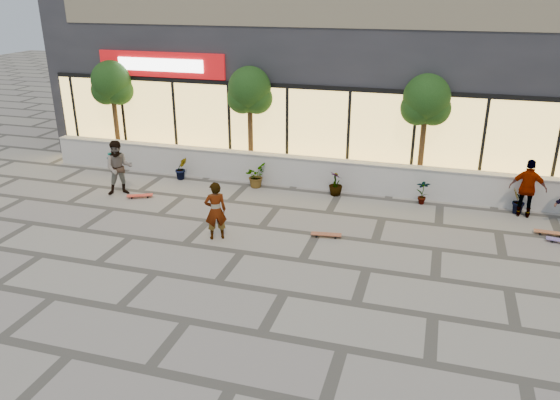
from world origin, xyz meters
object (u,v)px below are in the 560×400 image
(skateboard_center, at_px, (326,234))
(skateboard_left, at_px, (140,195))
(skater_left, at_px, (119,168))
(tree_west, at_px, (112,85))
(tree_midwest, at_px, (250,93))
(skateboard_right_near, at_px, (550,233))
(tree_mideast, at_px, (426,103))
(skater_center, at_px, (216,211))
(skater_right_near, at_px, (528,189))

(skateboard_center, height_order, skateboard_left, skateboard_center)
(skater_left, xyz_separation_m, skateboard_left, (0.76, -0.14, -0.83))
(skater_left, distance_m, skateboard_left, 1.14)
(tree_west, distance_m, tree_midwest, 5.50)
(tree_midwest, xyz_separation_m, skateboard_right_near, (9.76, -2.65, -2.90))
(skateboard_left, bearing_deg, tree_midwest, 25.51)
(tree_mideast, bearing_deg, skateboard_left, -158.96)
(skater_center, bearing_deg, skateboard_right_near, 166.69)
(tree_west, relative_size, skateboard_left, 4.66)
(skater_left, relative_size, skater_right_near, 1.03)
(skateboard_right_near, bearing_deg, skater_left, -174.36)
(tree_midwest, height_order, tree_mideast, same)
(tree_west, relative_size, skateboard_center, 4.54)
(tree_mideast, xyz_separation_m, skater_center, (-5.08, -5.46, -2.17))
(skateboard_right_near, bearing_deg, tree_west, 173.40)
(skater_right_near, xyz_separation_m, skateboard_center, (-5.40, -3.14, -0.81))
(tree_west, xyz_separation_m, skater_left, (2.04, -3.20, -2.07))
(tree_mideast, xyz_separation_m, skateboard_center, (-2.20, -4.54, -2.90))
(skater_center, height_order, skateboard_left, skater_center)
(tree_west, xyz_separation_m, tree_mideast, (11.50, 0.00, 0.00))
(tree_mideast, relative_size, skater_center, 2.40)
(skater_right_near, xyz_separation_m, skateboard_right_near, (0.56, -1.25, -0.81))
(tree_west, height_order, skater_center, tree_west)
(skater_right_near, height_order, skateboard_left, skater_right_near)
(tree_west, bearing_deg, tree_mideast, 0.00)
(tree_mideast, height_order, skater_left, tree_mideast)
(tree_mideast, distance_m, skateboard_left, 9.76)
(tree_west, xyz_separation_m, skateboard_center, (9.30, -4.54, -2.90))
(skateboard_center, bearing_deg, tree_mideast, 56.40)
(skater_center, distance_m, skater_left, 4.92)
(tree_mideast, bearing_deg, skateboard_center, -115.89)
(tree_mideast, height_order, skater_right_near, tree_mideast)
(skater_center, distance_m, skateboard_right_near, 9.31)
(tree_west, distance_m, tree_mideast, 11.50)
(tree_west, bearing_deg, skater_left, -57.45)
(skater_left, relative_size, skateboard_right_near, 2.14)
(skateboard_left, bearing_deg, tree_west, 104.37)
(skater_left, distance_m, skateboard_right_near, 13.25)
(skater_right_near, distance_m, skateboard_center, 6.30)
(tree_midwest, relative_size, tree_mideast, 1.00)
(tree_midwest, xyz_separation_m, skater_right_near, (9.19, -1.40, -2.09))
(tree_mideast, height_order, skateboard_center, tree_mideast)
(skateboard_center, xyz_separation_m, skateboard_left, (-6.49, 1.20, -0.00))
(tree_mideast, bearing_deg, skateboard_right_near, -35.19)
(tree_midwest, distance_m, tree_mideast, 6.00)
(tree_west, relative_size, skater_left, 2.14)
(tree_west, distance_m, skateboard_right_near, 15.75)
(tree_midwest, xyz_separation_m, skater_left, (-3.46, -3.20, -2.07))
(tree_mideast, relative_size, skateboard_center, 4.54)
(tree_midwest, xyz_separation_m, skateboard_center, (3.80, -4.54, -2.90))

